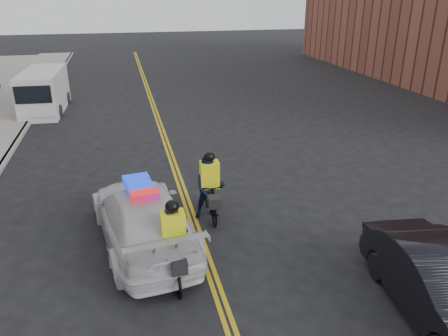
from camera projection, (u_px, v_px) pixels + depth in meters
The scene contains 9 objects.
ground at pixel (212, 274), 9.73m from camera, with size 120.00×120.00×0.00m, color black.
center_line_left at pixel (168, 153), 16.91m from camera, with size 0.10×60.00×0.01m, color gold.
center_line_right at pixel (172, 153), 16.95m from camera, with size 0.10×60.00×0.01m, color gold.
curb at pixel (2, 164), 15.63m from camera, with size 0.20×60.00×0.15m, color gray.
police_cruiser at pixel (143, 217), 10.68m from camera, with size 2.79×5.27×1.62m.
dark_sedan at pixel (442, 287), 8.23m from camera, with size 1.48×4.23×1.39m, color black.
cargo_van at pixel (44, 92), 22.30m from camera, with size 2.07×5.01×2.07m.
cyclist_near at pixel (174, 253), 9.36m from camera, with size 0.71×1.96×1.91m.
cyclist_far at pixel (210, 192), 11.92m from camera, with size 0.88×1.92×1.93m.
Camera 1 is at (-1.59, -7.94, 5.90)m, focal length 35.00 mm.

